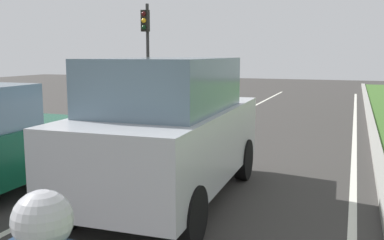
{
  "coord_description": "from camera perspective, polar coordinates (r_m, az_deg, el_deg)",
  "views": [
    {
      "loc": [
        3.53,
        2.66,
        2.35
      ],
      "look_at": [
        0.89,
        9.72,
        1.2
      ],
      "focal_mm": 40.88,
      "sensor_mm": 36.0,
      "label": 1
    }
  ],
  "objects": [
    {
      "name": "ground_plane",
      "position": [
        12.11,
        3.12,
        -2.54
      ],
      "size": [
        60.0,
        60.0,
        0.0
      ],
      "primitive_type": "plane",
      "color": "#383533"
    },
    {
      "name": "lane_line_center",
      "position": [
        12.33,
        0.01,
        -2.31
      ],
      "size": [
        0.12,
        32.0,
        0.01
      ],
      "primitive_type": "cube",
      "color": "silver",
      "rests_on": "ground"
    },
    {
      "name": "lane_line_right_edge",
      "position": [
        11.58,
        20.42,
        -3.58
      ],
      "size": [
        0.12,
        32.0,
        0.01
      ],
      "primitive_type": "cube",
      "color": "silver",
      "rests_on": "ground"
    },
    {
      "name": "curb_right",
      "position": [
        11.58,
        22.91,
        -3.43
      ],
      "size": [
        0.24,
        48.0,
        0.12
      ],
      "primitive_type": "cube",
      "color": "#9E9B93",
      "rests_on": "ground"
    },
    {
      "name": "car_suv_ahead",
      "position": [
        6.91,
        -2.99,
        -1.19
      ],
      "size": [
        2.08,
        4.56,
        2.28
      ],
      "rotation": [
        0.0,
        0.0,
        0.03
      ],
      "color": "#B7BABF",
      "rests_on": "ground"
    },
    {
      "name": "car_hatchback_far",
      "position": [
        13.11,
        -6.89,
        2.18
      ],
      "size": [
        1.85,
        3.76,
        1.78
      ],
      "rotation": [
        0.0,
        0.0,
        0.04
      ],
      "color": "silver",
      "rests_on": "ground"
    },
    {
      "name": "traffic_light_overhead_left",
      "position": [
        19.25,
        -5.98,
        10.57
      ],
      "size": [
        0.32,
        0.5,
        4.47
      ],
      "color": "#2D2D2D",
      "rests_on": "ground"
    }
  ]
}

